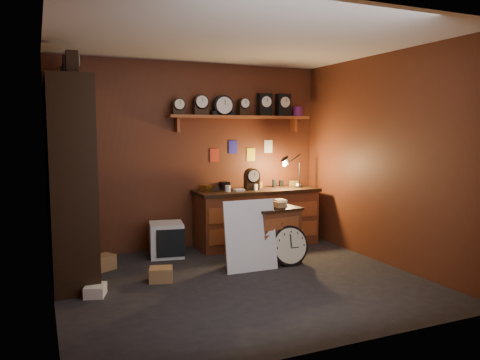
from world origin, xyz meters
name	(u,v)px	position (x,y,z in m)	size (l,w,h in m)	color
floor	(242,281)	(0.00, 0.00, 0.00)	(4.00, 4.00, 0.00)	black
room_shell	(242,131)	(0.04, 0.11, 1.72)	(4.02, 3.62, 2.71)	#562714
shelving_unit	(66,171)	(-1.79, 0.98, 1.25)	(0.47, 1.60, 2.58)	black
workbench	(257,214)	(0.89, 1.47, 0.47)	(1.87, 0.66, 1.36)	brown
low_cabinet	(273,231)	(0.72, 0.63, 0.39)	(0.70, 0.62, 0.81)	brown
big_round_clock	(289,246)	(0.82, 0.35, 0.25)	(0.52, 0.17, 0.52)	black
white_panel	(250,270)	(0.28, 0.37, 0.00)	(0.67, 0.03, 0.90)	silver
mini_fridge	(167,240)	(-0.52, 1.39, 0.23)	(0.52, 0.53, 0.46)	silver
floor_box_a	(161,274)	(-0.85, 0.37, 0.08)	(0.26, 0.22, 0.16)	#9A7043
floor_box_b	(95,291)	(-1.60, 0.17, 0.06)	(0.20, 0.24, 0.12)	white
floor_box_c	(103,262)	(-1.39, 1.10, 0.09)	(0.25, 0.21, 0.19)	#9A7043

